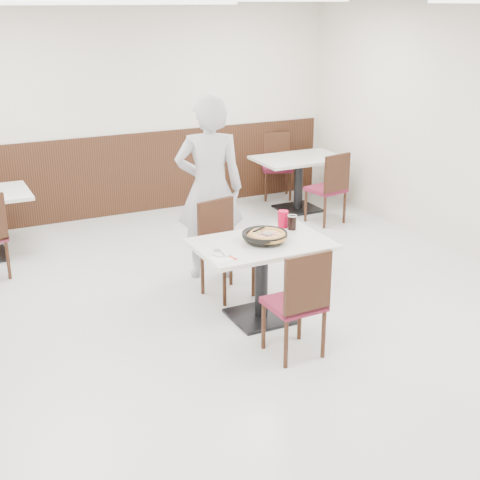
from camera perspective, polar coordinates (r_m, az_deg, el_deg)
name	(u,v)px	position (r m, az deg, el deg)	size (l,w,h in m)	color
floor	(240,312)	(6.37, 0.01, -6.16)	(7.00, 7.00, 0.00)	#ACACA7
wall_back	(124,111)	(9.11, -9.91, 10.76)	(6.00, 0.04, 2.80)	silver
wainscot_back	(128,174)	(9.26, -9.56, 5.55)	(5.90, 0.03, 1.10)	black
fluo_panel_a	(110,2)	(3.78, -11.07, 19.28)	(1.20, 0.60, 0.02)	white
fluo_panel_c	(13,1)	(7.01, -18.78, 18.76)	(1.20, 0.60, 0.02)	white
fluo_panel_d	(289,1)	(8.02, 4.22, 19.71)	(1.20, 0.60, 0.02)	white
main_table	(261,281)	(6.11, 1.84, -3.48)	(1.20, 0.80, 0.75)	silver
chair_near	(294,301)	(5.49, 4.63, -5.22)	(0.42, 0.42, 0.95)	black
chair_far	(228,250)	(6.55, -1.06, -0.90)	(0.42, 0.42, 0.95)	black
trivet	(263,240)	(5.98, 1.98, 0.02)	(0.13, 0.13, 0.04)	black
pizza_pan	(265,237)	(5.97, 2.12, 0.22)	(0.38, 0.38, 0.01)	black
pizza	(267,236)	(5.94, 2.32, 0.31)	(0.35, 0.35, 0.02)	#CB9146
pizza_server	(267,233)	(5.92, 2.32, 0.58)	(0.07, 0.09, 0.00)	white
napkin	(223,258)	(5.59, -1.50, -1.57)	(0.16, 0.16, 0.00)	white
side_plate	(222,254)	(5.68, -1.56, -1.16)	(0.16, 0.16, 0.01)	silver
fork	(222,253)	(5.66, -1.53, -1.13)	(0.01, 0.15, 0.00)	white
cola_glass	(292,223)	(6.30, 4.47, 1.47)	(0.08, 0.08, 0.13)	black
red_cup	(283,219)	(6.35, 3.69, 1.80)	(0.10, 0.10, 0.16)	red
diner_person	(209,189)	(6.89, -2.62, 4.39)	(0.70, 0.46, 1.92)	#B1B1B6
bg_table_right	(298,184)	(9.36, 5.00, 4.80)	(1.20, 0.80, 0.75)	silver
bg_chair_right_near	(326,188)	(8.83, 7.34, 4.46)	(0.42, 0.42, 0.95)	black
bg_chair_right_far	(277,167)	(9.90, 3.16, 6.27)	(0.42, 0.42, 0.95)	black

